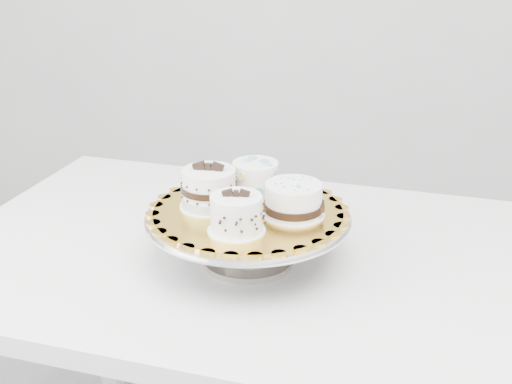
# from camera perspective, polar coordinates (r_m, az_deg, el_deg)

# --- Properties ---
(table) EXTENTS (1.28, 0.95, 0.75)m
(table) POSITION_cam_1_polar(r_m,az_deg,el_deg) (1.33, -1.20, -7.95)
(table) COLOR white
(table) RESTS_ON floor
(cake_stand) EXTENTS (0.38, 0.38, 0.10)m
(cake_stand) POSITION_cam_1_polar(r_m,az_deg,el_deg) (1.21, -0.70, -3.24)
(cake_stand) COLOR gray
(cake_stand) RESTS_ON table
(cake_board) EXTENTS (0.36, 0.36, 0.01)m
(cake_board) POSITION_cam_1_polar(r_m,az_deg,el_deg) (1.19, -0.71, -1.71)
(cake_board) COLOR gold
(cake_board) RESTS_ON cake_stand
(cake_swirl) EXTENTS (0.10, 0.10, 0.08)m
(cake_swirl) POSITION_cam_1_polar(r_m,az_deg,el_deg) (1.10, -1.76, -2.02)
(cake_swirl) COLOR white
(cake_swirl) RESTS_ON cake_board
(cake_banded) EXTENTS (0.11, 0.11, 0.09)m
(cake_banded) POSITION_cam_1_polar(r_m,az_deg,el_deg) (1.20, -4.20, 0.22)
(cake_banded) COLOR white
(cake_banded) RESTS_ON cake_board
(cake_dots) EXTENTS (0.11, 0.11, 0.07)m
(cake_dots) POSITION_cam_1_polar(r_m,az_deg,el_deg) (1.25, -0.05, 1.25)
(cake_dots) COLOR white
(cake_dots) RESTS_ON cake_board
(cake_ribbon) EXTENTS (0.12, 0.12, 0.06)m
(cake_ribbon) POSITION_cam_1_polar(r_m,az_deg,el_deg) (1.16, 3.40, -0.74)
(cake_ribbon) COLOR white
(cake_ribbon) RESTS_ON cake_board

